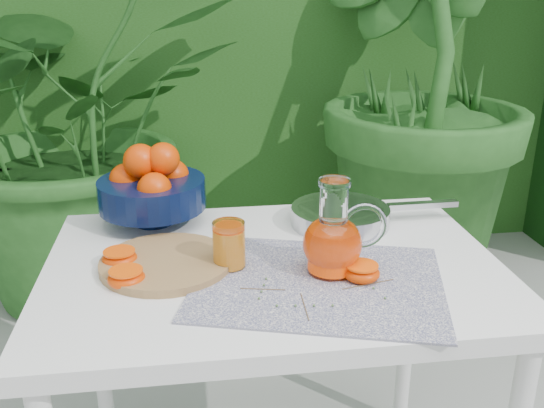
{
  "coord_description": "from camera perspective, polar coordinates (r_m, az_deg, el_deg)",
  "views": [
    {
      "loc": [
        -0.22,
        -1.29,
        1.34
      ],
      "look_at": [
        -0.05,
        -0.08,
        0.88
      ],
      "focal_mm": 40.0,
      "sensor_mm": 36.0,
      "label": 1
    }
  ],
  "objects": [
    {
      "name": "juice_pitcher",
      "position": [
        1.27,
        5.81,
        -3.47
      ],
      "size": [
        0.18,
        0.13,
        0.21
      ],
      "color": "white",
      "rests_on": "white_table"
    },
    {
      "name": "thyme_sprigs",
      "position": [
        1.21,
        4.03,
        -8.29
      ],
      "size": [
        0.32,
        0.18,
        0.01
      ],
      "color": "brown",
      "rests_on": "white_table"
    },
    {
      "name": "hedge_backdrop",
      "position": [
        3.37,
        -3.28,
        18.12
      ],
      "size": [
        8.0,
        1.65,
        2.5
      ],
      "color": "#234E16",
      "rests_on": "ground"
    },
    {
      "name": "potted_plant_right",
      "position": [
        2.65,
        13.23,
        11.87
      ],
      "size": [
        2.3,
        2.3,
        1.92
      ],
      "primitive_type": "imported",
      "rotation": [
        0.0,
        0.0,
        1.79
      ],
      "color": "#22541C",
      "rests_on": "ground"
    },
    {
      "name": "cutting_board",
      "position": [
        1.34,
        -9.91,
        -5.46
      ],
      "size": [
        0.31,
        0.31,
        0.02
      ],
      "primitive_type": "cylinder",
      "rotation": [
        0.0,
        0.0,
        -0.09
      ],
      "color": "olive",
      "rests_on": "white_table"
    },
    {
      "name": "potted_plant_left",
      "position": [
        2.68,
        -18.09,
        7.75
      ],
      "size": [
        2.07,
        2.07,
        1.58
      ],
      "primitive_type": "imported",
      "rotation": [
        0.0,
        0.0,
        0.41
      ],
      "color": "#22541C",
      "rests_on": "ground"
    },
    {
      "name": "saute_pan",
      "position": [
        1.55,
        6.58,
        -1.02
      ],
      "size": [
        0.44,
        0.26,
        0.05
      ],
      "color": "#B3B3B8",
      "rests_on": "white_table"
    },
    {
      "name": "placemat",
      "position": [
        1.26,
        4.38,
        -7.34
      ],
      "size": [
        0.6,
        0.52,
        0.0
      ],
      "primitive_type": "cube",
      "rotation": [
        0.0,
        0.0,
        -0.28
      ],
      "color": "#0B1141",
      "rests_on": "white_table"
    },
    {
      "name": "juice_tumbler",
      "position": [
        1.3,
        -4.06,
        -3.94
      ],
      "size": [
        0.09,
        0.09,
        0.1
      ],
      "color": "white",
      "rests_on": "white_table"
    },
    {
      "name": "orange_halves",
      "position": [
        1.28,
        -6.65,
        -6.11
      ],
      "size": [
        0.58,
        0.22,
        0.04
      ],
      "color": "#F13702",
      "rests_on": "white_table"
    },
    {
      "name": "fruit_bowl",
      "position": [
        1.55,
        -11.27,
        1.6
      ],
      "size": [
        0.31,
        0.31,
        0.21
      ],
      "color": "black",
      "rests_on": "white_table"
    },
    {
      "name": "white_table",
      "position": [
        1.38,
        0.12,
        -8.52
      ],
      "size": [
        1.0,
        0.7,
        0.75
      ],
      "color": "white",
      "rests_on": "ground"
    }
  ]
}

